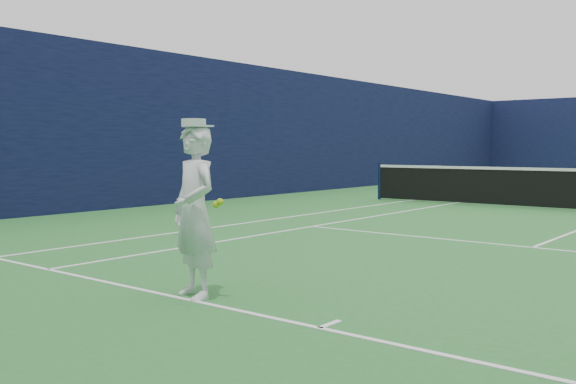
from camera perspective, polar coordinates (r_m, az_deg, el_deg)
name	(u,v)px	position (r m, az deg, el deg)	size (l,w,h in m)	color
tennis_player	(195,211)	(6.46, -8.31, -1.69)	(0.73, 0.64, 1.79)	white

